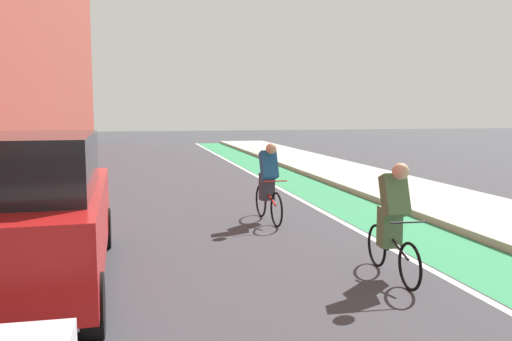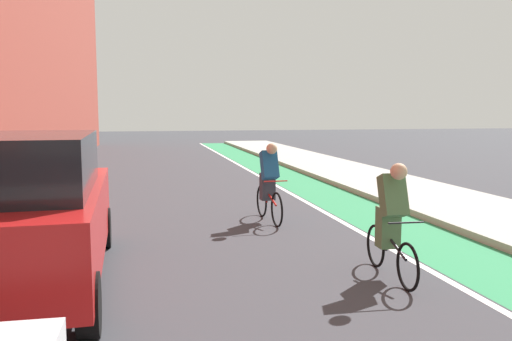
# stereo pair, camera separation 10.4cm
# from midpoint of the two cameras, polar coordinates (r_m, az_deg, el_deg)

# --- Properties ---
(ground_plane) EXTENTS (92.39, 92.39, 0.00)m
(ground_plane) POSITION_cam_midpoint_polar(r_m,az_deg,el_deg) (13.76, -5.90, -3.00)
(ground_plane) COLOR #38383D
(bike_lane_paint) EXTENTS (1.60, 42.00, 0.00)m
(bike_lane_paint) POSITION_cam_midpoint_polar(r_m,az_deg,el_deg) (16.40, 4.68, -1.45)
(bike_lane_paint) COLOR #2D8451
(bike_lane_paint) RESTS_ON ground
(lane_divider_stripe) EXTENTS (0.12, 42.00, 0.00)m
(lane_divider_stripe) POSITION_cam_midpoint_polar(r_m,az_deg,el_deg) (16.15, 1.63, -1.55)
(lane_divider_stripe) COLOR white
(lane_divider_stripe) RESTS_ON ground
(sidewalk_right) EXTENTS (3.04, 42.00, 0.14)m
(sidewalk_right) POSITION_cam_midpoint_polar(r_m,az_deg,el_deg) (17.23, 12.05, -0.96)
(sidewalk_right) COLOR #A8A59E
(sidewalk_right) RESTS_ON ground
(parked_suv_red) EXTENTS (1.98, 4.73, 1.98)m
(parked_suv_red) POSITION_cam_midpoint_polar(r_m,az_deg,el_deg) (7.24, -23.77, -3.98)
(parked_suv_red) COLOR red
(parked_suv_red) RESTS_ON ground
(cyclist_mid) EXTENTS (0.48, 1.67, 1.59)m
(cyclist_mid) POSITION_cam_midpoint_polar(r_m,az_deg,el_deg) (7.34, 14.26, -5.18)
(cyclist_mid) COLOR black
(cyclist_mid) RESTS_ON ground
(cyclist_trailing) EXTENTS (0.48, 1.74, 1.63)m
(cyclist_trailing) POSITION_cam_midpoint_polar(r_m,az_deg,el_deg) (10.69, 1.06, -1.31)
(cyclist_trailing) COLOR black
(cyclist_trailing) RESTS_ON ground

